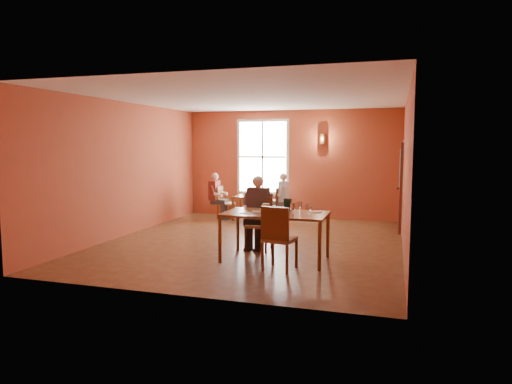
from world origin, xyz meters
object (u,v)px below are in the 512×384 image
(second_table, at_px, (249,208))
(diner_maroon, at_px, (225,197))
(chair_diner_maroon, at_px, (226,203))
(main_table, at_px, (275,237))
(chair_diner_main, at_px, (259,224))
(chair_empty, at_px, (280,238))
(diner_main, at_px, (258,215))
(chair_diner_white, at_px, (272,204))
(diner_white, at_px, (273,198))

(second_table, xyz_separation_m, diner_maroon, (-0.68, 0.00, 0.28))
(second_table, distance_m, chair_diner_maroon, 0.66)
(main_table, bearing_deg, chair_diner_main, 127.57)
(chair_empty, xyz_separation_m, chair_diner_maroon, (-2.67, 4.57, -0.08))
(main_table, xyz_separation_m, diner_main, (-0.50, 0.62, 0.27))
(chair_diner_white, relative_size, diner_maroon, 0.73)
(chair_diner_main, height_order, diner_main, diner_main)
(diner_main, relative_size, diner_maroon, 1.13)
(chair_diner_main, bearing_deg, diner_main, 90.00)
(chair_diner_main, height_order, chair_diner_maroon, chair_diner_main)
(main_table, xyz_separation_m, chair_diner_maroon, (-2.44, 3.99, 0.03))
(chair_empty, xyz_separation_m, second_table, (-2.02, 4.57, -0.20))
(diner_white, bearing_deg, diner_main, -169.70)
(main_table, height_order, chair_diner_white, chair_diner_white)
(chair_diner_main, height_order, chair_empty, chair_empty)
(main_table, bearing_deg, diner_maroon, 121.79)
(diner_white, height_order, chair_diner_maroon, diner_white)
(diner_main, relative_size, second_table, 1.85)
(chair_diner_maroon, bearing_deg, chair_diner_white, 90.00)
(second_table, height_order, diner_maroon, diner_maroon)
(chair_empty, relative_size, second_table, 1.43)
(main_table, distance_m, chair_empty, 0.64)
(chair_diner_white, bearing_deg, diner_maroon, 90.00)
(main_table, distance_m, diner_white, 4.14)
(second_table, bearing_deg, main_table, -65.80)
(main_table, bearing_deg, chair_diner_white, 105.98)
(chair_diner_maroon, bearing_deg, main_table, 31.48)
(chair_diner_white, height_order, diner_maroon, diner_maroon)
(chair_empty, bearing_deg, second_table, 122.22)
(chair_diner_main, xyz_separation_m, chair_diner_maroon, (-1.94, 3.34, -0.06))
(chair_empty, xyz_separation_m, diner_maroon, (-2.70, 4.57, 0.08))
(chair_empty, bearing_deg, diner_white, 114.72)
(main_table, xyz_separation_m, chair_diner_main, (-0.50, 0.65, 0.08))
(chair_diner_main, distance_m, chair_diner_maroon, 3.86)
(diner_main, xyz_separation_m, second_table, (-1.29, 3.37, -0.36))
(chair_diner_maroon, xyz_separation_m, diner_maroon, (-0.03, 0.00, 0.16))
(chair_diner_white, relative_size, diner_white, 0.72)
(second_table, bearing_deg, diner_main, -69.01)
(chair_diner_main, xyz_separation_m, chair_empty, (0.73, -1.23, 0.02))
(chair_diner_maroon, bearing_deg, chair_diner_main, 30.19)
(diner_main, relative_size, diner_white, 1.11)
(main_table, relative_size, diner_main, 1.31)
(chair_diner_main, relative_size, diner_main, 0.74)
(chair_empty, height_order, second_table, chair_empty)
(chair_diner_main, relative_size, chair_diner_white, 1.13)
(second_table, bearing_deg, chair_empty, -66.12)
(diner_main, bearing_deg, main_table, 128.88)
(chair_diner_main, bearing_deg, second_table, -68.84)
(chair_diner_maroon, bearing_deg, diner_maroon, -90.00)
(main_table, xyz_separation_m, chair_empty, (0.23, -0.58, 0.11))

